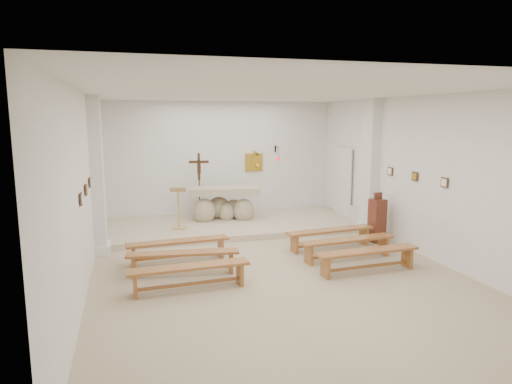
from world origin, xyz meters
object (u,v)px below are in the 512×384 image
object	(u,v)px
crucifix_stand	(199,181)
bench_right_front	(330,234)
lectern	(178,207)
altar	(224,206)
bench_left_second	(183,257)
bench_left_front	(178,246)
bench_left_third	(189,272)
donation_pedestal	(377,220)
bench_right_second	(347,244)
bench_right_third	(368,255)

from	to	relation	value
crucifix_stand	bench_right_front	bearing A→B (deg)	-46.77
lectern	crucifix_stand	xyz separation A→B (m)	(0.73, 1.14, 0.52)
altar	crucifix_stand	world-z (taller)	crucifix_stand
altar	bench_left_second	size ratio (longest dim) A/B	0.94
bench_left_front	bench_left_third	world-z (taller)	same
donation_pedestal	bench_right_second	xyz separation A→B (m)	(-1.34, -1.08, -0.20)
crucifix_stand	bench_left_second	bearing A→B (deg)	-96.22
bench_right_front	donation_pedestal	bearing A→B (deg)	3.11
bench_left_front	bench_left_third	distance (m)	1.73
bench_right_front	bench_left_third	xyz separation A→B (m)	(-3.52, -1.73, 0.00)
donation_pedestal	bench_left_front	xyz separation A→B (m)	(-4.86, -0.22, -0.20)
bench_left_second	bench_left_third	bearing A→B (deg)	-82.68
donation_pedestal	bench_left_front	distance (m)	4.87
bench_left_front	donation_pedestal	bearing A→B (deg)	-1.51
lectern	bench_right_front	size ratio (longest dim) A/B	0.52
altar	bench_left_front	bearing A→B (deg)	-110.08
crucifix_stand	bench_left_second	world-z (taller)	crucifix_stand
altar	bench_left_third	world-z (taller)	altar
altar	bench_left_third	distance (m)	5.07
crucifix_stand	bench_right_third	bearing A→B (deg)	-57.06
bench_left_front	altar	bearing A→B (deg)	57.93
lectern	bench_right_third	distance (m)	5.17
bench_left_front	crucifix_stand	bearing A→B (deg)	69.72
lectern	bench_left_third	bearing A→B (deg)	-81.92
altar	bench_right_front	size ratio (longest dim) A/B	0.94
altar	bench_right_front	distance (m)	3.61
bench_right_second	bench_right_third	bearing A→B (deg)	-95.01
altar	crucifix_stand	bearing A→B (deg)	158.80
crucifix_stand	bench_right_front	world-z (taller)	crucifix_stand
crucifix_stand	bench_left_third	bearing A→B (deg)	-94.08
donation_pedestal	bench_right_third	distance (m)	2.37
crucifix_stand	bench_right_second	size ratio (longest dim) A/B	0.86
bench_left_front	bench_right_second	size ratio (longest dim) A/B	1.00
crucifix_stand	bench_right_second	xyz separation A→B (m)	(2.52, -4.29, -0.89)
crucifix_stand	donation_pedestal	distance (m)	5.07
bench_left_front	bench_left_second	xyz separation A→B (m)	(-0.00, -0.86, 0.00)
donation_pedestal	bench_left_second	distance (m)	4.98
bench_left_second	bench_right_third	bearing A→B (deg)	-6.48
crucifix_stand	donation_pedestal	world-z (taller)	crucifix_stand
altar	donation_pedestal	distance (m)	4.31
crucifix_stand	donation_pedestal	size ratio (longest dim) A/B	1.52
bench_left_third	altar	bearing A→B (deg)	68.45
donation_pedestal	bench_right_front	size ratio (longest dim) A/B	0.56
bench_right_front	bench_right_second	size ratio (longest dim) A/B	1.00
bench_right_front	lectern	bearing A→B (deg)	138.94
bench_right_second	crucifix_stand	bearing A→B (deg)	115.44
crucifix_stand	bench_right_third	distance (m)	5.80
bench_left_front	bench_left_second	world-z (taller)	same
bench_right_front	bench_right_third	world-z (taller)	same
altar	bench_right_third	distance (m)	5.16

